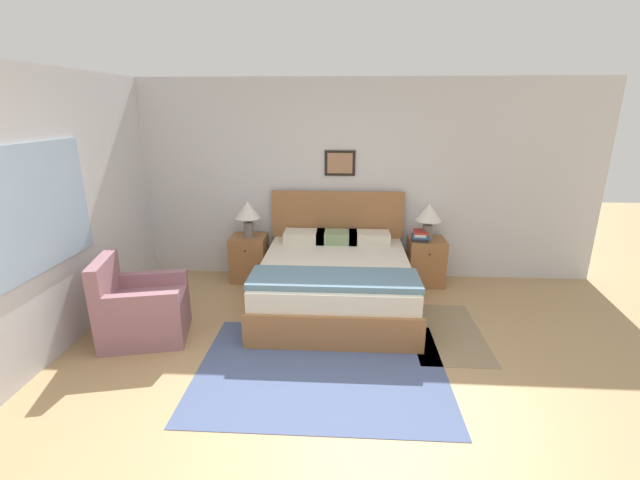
% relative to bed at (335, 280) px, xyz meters
% --- Properties ---
extents(ground_plane, '(16.00, 16.00, 0.00)m').
position_rel_bed_xyz_m(ground_plane, '(-0.18, -1.96, -0.32)').
color(ground_plane, tan).
extents(wall_back, '(7.17, 0.09, 2.60)m').
position_rel_bed_xyz_m(wall_back, '(-0.18, 1.03, 0.98)').
color(wall_back, silver).
rests_on(wall_back, ground_plane).
extents(wall_left, '(0.08, 5.35, 2.60)m').
position_rel_bed_xyz_m(wall_left, '(-2.60, -0.50, 0.98)').
color(wall_left, silver).
rests_on(wall_left, ground_plane).
extents(area_rug_main, '(2.20, 1.63, 0.01)m').
position_rel_bed_xyz_m(area_rug_main, '(-0.09, -1.30, -0.31)').
color(area_rug_main, '#47567F').
rests_on(area_rug_main, ground_plane).
extents(area_rug_bedside, '(0.72, 1.27, 0.01)m').
position_rel_bed_xyz_m(area_rug_bedside, '(1.17, -0.57, -0.31)').
color(area_rug_bedside, '#897556').
rests_on(area_rug_bedside, ground_plane).
extents(bed, '(1.74, 1.94, 1.19)m').
position_rel_bed_xyz_m(bed, '(0.00, 0.00, 0.00)').
color(bed, '#936038').
rests_on(bed, ground_plane).
extents(armchair, '(0.91, 0.81, 0.86)m').
position_rel_bed_xyz_m(armchair, '(-1.92, -0.85, -0.02)').
color(armchair, '#8E606B').
rests_on(armchair, ground_plane).
extents(nightstand_near_window, '(0.46, 0.44, 0.61)m').
position_rel_bed_xyz_m(nightstand_near_window, '(-1.17, 0.74, -0.01)').
color(nightstand_near_window, '#936038').
rests_on(nightstand_near_window, ground_plane).
extents(nightstand_by_door, '(0.46, 0.44, 0.61)m').
position_rel_bed_xyz_m(nightstand_by_door, '(1.17, 0.74, -0.01)').
color(nightstand_by_door, '#936038').
rests_on(nightstand_by_door, ground_plane).
extents(table_lamp_near_window, '(0.33, 0.33, 0.48)m').
position_rel_bed_xyz_m(table_lamp_near_window, '(-1.15, 0.71, 0.63)').
color(table_lamp_near_window, slate).
rests_on(table_lamp_near_window, nightstand_near_window).
extents(table_lamp_by_door, '(0.33, 0.33, 0.48)m').
position_rel_bed_xyz_m(table_lamp_by_door, '(1.16, 0.71, 0.63)').
color(table_lamp_by_door, slate).
rests_on(table_lamp_by_door, nightstand_by_door).
extents(book_thick_bottom, '(0.26, 0.27, 0.04)m').
position_rel_bed_xyz_m(book_thick_bottom, '(1.07, 0.70, 0.31)').
color(book_thick_bottom, '#232328').
rests_on(book_thick_bottom, nightstand_by_door).
extents(book_hardcover_middle, '(0.22, 0.23, 0.02)m').
position_rel_bed_xyz_m(book_hardcover_middle, '(1.07, 0.70, 0.34)').
color(book_hardcover_middle, '#335693').
rests_on(book_hardcover_middle, book_thick_bottom).
extents(book_novel_upper, '(0.18, 0.23, 0.03)m').
position_rel_bed_xyz_m(book_novel_upper, '(1.07, 0.70, 0.37)').
color(book_novel_upper, silver).
rests_on(book_novel_upper, book_hardcover_middle).
extents(book_slim_near_top, '(0.19, 0.22, 0.03)m').
position_rel_bed_xyz_m(book_slim_near_top, '(1.07, 0.70, 0.40)').
color(book_slim_near_top, '#B7332D').
rests_on(book_slim_near_top, book_novel_upper).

